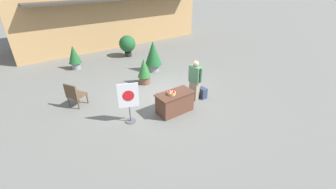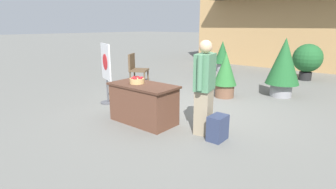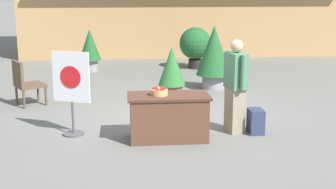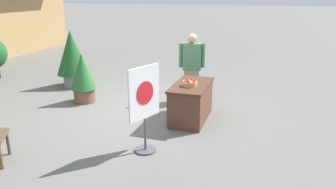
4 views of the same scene
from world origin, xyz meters
name	(u,v)px [view 2 (image 2 of 4)]	position (x,y,z in m)	size (l,w,h in m)	color
ground_plane	(188,110)	(0.00, 0.00, 0.00)	(120.00, 120.00, 0.00)	slate
display_table	(143,103)	(-0.24, -1.15, 0.38)	(1.34, 0.68, 0.75)	brown
apple_basket	(137,80)	(-0.39, -1.16, 0.81)	(0.28, 0.28, 0.13)	tan
person_visitor	(204,88)	(0.94, -0.87, 0.81)	(0.35, 0.60, 1.60)	gray
backpack	(218,128)	(1.29, -0.98, 0.21)	(0.24, 0.34, 0.42)	#2D3856
poster_board	(106,70)	(-1.83, -0.78, 0.81)	(0.63, 0.36, 1.43)	#4C4C51
patio_chair	(136,67)	(-3.01, 1.31, 0.52)	(0.75, 0.75, 0.95)	brown
potted_plant_far_right	(225,74)	(0.10, 1.53, 0.63)	(0.60, 0.60, 1.18)	brown
potted_plant_far_left	(222,54)	(-1.92, 5.13, 0.70)	(0.63, 0.63, 1.24)	gray
potted_plant_near_left	(284,64)	(1.22, 2.54, 0.86)	(0.85, 0.85, 1.54)	gray
potted_plant_near_right	(307,59)	(1.20, 5.34, 0.73)	(0.96, 0.96, 1.24)	black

